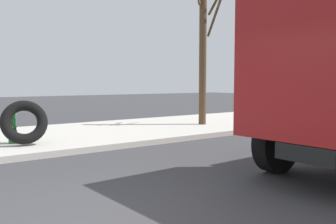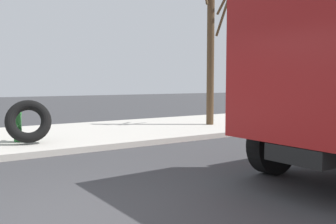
# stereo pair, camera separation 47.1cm
# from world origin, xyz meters

# --- Properties ---
(fire_hydrant) EXTENTS (0.22, 0.50, 0.83)m
(fire_hydrant) POSITION_xyz_m (0.56, 5.63, 0.59)
(fire_hydrant) COLOR #2D8438
(fire_hydrant) RESTS_ON sidewalk_curb
(loose_tire) EXTENTS (1.19, 0.83, 1.10)m
(loose_tire) POSITION_xyz_m (0.73, 5.17, 0.70)
(loose_tire) COLOR black
(loose_tire) RESTS_ON sidewalk_curb
(bare_tree) EXTENTS (1.00, 1.08, 5.07)m
(bare_tree) POSITION_xyz_m (7.12, 5.88, 2.82)
(bare_tree) COLOR #4C3823
(bare_tree) RESTS_ON sidewalk_curb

